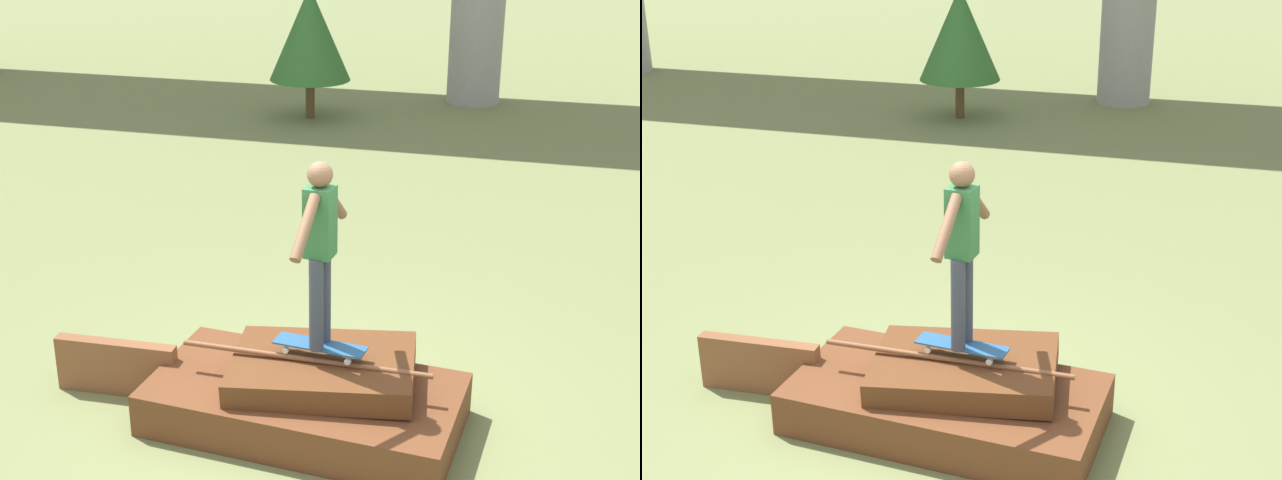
{
  "view_description": "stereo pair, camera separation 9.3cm",
  "coord_description": "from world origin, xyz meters",
  "views": [
    {
      "loc": [
        1.86,
        -6.21,
        4.28
      ],
      "look_at": [
        0.11,
        0.08,
        1.67
      ],
      "focal_mm": 50.0,
      "sensor_mm": 36.0,
      "label": 1
    },
    {
      "loc": [
        1.95,
        -6.19,
        4.28
      ],
      "look_at": [
        0.11,
        0.08,
        1.67
      ],
      "focal_mm": 50.0,
      "sensor_mm": 36.0,
      "label": 2
    }
  ],
  "objects": [
    {
      "name": "skater",
      "position": [
        0.11,
        0.08,
        1.65
      ],
      "size": [
        0.24,
        1.12,
        1.58
      ],
      "color": "#383D4C",
      "rests_on": "skateboard"
    },
    {
      "name": "scrap_plank_loose",
      "position": [
        -1.77,
        0.03,
        0.26
      ],
      "size": [
        1.13,
        0.19,
        0.51
      ],
      "color": "brown",
      "rests_on": "ground_plane"
    },
    {
      "name": "tree_behind_left",
      "position": [
        -2.93,
        10.34,
        1.63
      ],
      "size": [
        1.57,
        1.57,
        2.52
      ],
      "color": "brown",
      "rests_on": "ground_plane"
    },
    {
      "name": "skateboard",
      "position": [
        0.11,
        0.08,
        0.72
      ],
      "size": [
        0.8,
        0.28,
        0.09
      ],
      "color": "#23517F",
      "rests_on": "scrap_pile"
    },
    {
      "name": "ground_plane",
      "position": [
        0.0,
        0.0,
        0.0
      ],
      "size": [
        80.0,
        80.0,
        0.0
      ],
      "primitive_type": "plane",
      "color": "olive"
    },
    {
      "name": "scrap_pile",
      "position": [
        0.03,
        0.02,
        0.26
      ],
      "size": [
        2.68,
        1.5,
        0.65
      ],
      "color": "brown",
      "rests_on": "ground_plane"
    }
  ]
}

